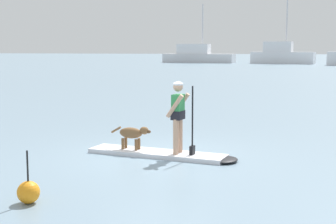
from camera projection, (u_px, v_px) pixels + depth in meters
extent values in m
plane|color=gray|center=(157.00, 156.00, 11.60)|extent=(400.00, 400.00, 0.00)
cube|color=silver|center=(157.00, 153.00, 11.60)|extent=(3.35, 1.18, 0.10)
ellipsoid|color=black|center=(225.00, 160.00, 10.96)|extent=(0.65, 0.77, 0.10)
cylinder|color=tan|center=(180.00, 135.00, 11.45)|extent=(0.12, 0.12, 0.80)
cylinder|color=tan|center=(176.00, 137.00, 11.22)|extent=(0.12, 0.12, 0.80)
cube|color=black|center=(178.00, 115.00, 11.27)|extent=(0.27, 0.39, 0.20)
cube|color=#338C4C|center=(178.00, 106.00, 11.25)|extent=(0.25, 0.36, 0.55)
sphere|color=tan|center=(178.00, 87.00, 11.19)|extent=(0.22, 0.22, 0.22)
ellipsoid|color=white|center=(178.00, 84.00, 11.19)|extent=(0.23, 0.23, 0.11)
cylinder|color=tan|center=(181.00, 104.00, 11.42)|extent=(0.43, 0.15, 0.54)
cylinder|color=tan|center=(175.00, 106.00, 11.07)|extent=(0.43, 0.15, 0.54)
cylinder|color=black|center=(192.00, 121.00, 11.15)|extent=(0.04, 0.04, 1.55)
cube|color=black|center=(192.00, 150.00, 11.24)|extent=(0.10, 0.19, 0.20)
ellipsoid|color=brown|center=(131.00, 133.00, 11.80)|extent=(0.61, 0.30, 0.26)
ellipsoid|color=brown|center=(144.00, 131.00, 11.66)|extent=(0.24, 0.19, 0.18)
ellipsoid|color=#503923|center=(148.00, 132.00, 11.62)|extent=(0.13, 0.10, 0.08)
cylinder|color=brown|center=(116.00, 130.00, 11.95)|extent=(0.27, 0.09, 0.18)
cylinder|color=brown|center=(139.00, 144.00, 11.84)|extent=(0.07, 0.07, 0.26)
cylinder|color=brown|center=(136.00, 145.00, 11.70)|extent=(0.07, 0.07, 0.26)
cylinder|color=brown|center=(126.00, 143.00, 11.98)|extent=(0.07, 0.07, 0.26)
cylinder|color=brown|center=(123.00, 144.00, 11.84)|extent=(0.07, 0.07, 0.26)
cube|color=silver|center=(199.00, 58.00, 84.75)|extent=(12.26, 4.19, 1.50)
cube|color=silver|center=(194.00, 49.00, 84.78)|extent=(5.59, 2.88, 1.66)
cylinder|color=silver|center=(203.00, 29.00, 83.97)|extent=(0.20, 0.20, 8.30)
cylinder|color=silver|center=(194.00, 47.00, 84.74)|extent=(4.22, 0.44, 0.14)
cube|color=white|center=(283.00, 58.00, 79.37)|extent=(10.20, 4.19, 1.86)
cube|color=silver|center=(278.00, 47.00, 79.34)|extent=(4.72, 2.63, 1.64)
cylinder|color=silver|center=(287.00, 17.00, 78.42)|extent=(0.20, 0.20, 10.98)
cylinder|color=silver|center=(278.00, 44.00, 79.29)|extent=(3.44, 0.73, 0.14)
sphere|color=orange|center=(28.00, 192.00, 8.01)|extent=(0.37, 0.37, 0.37)
cylinder|color=black|center=(28.00, 166.00, 7.96)|extent=(0.03, 0.03, 0.50)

